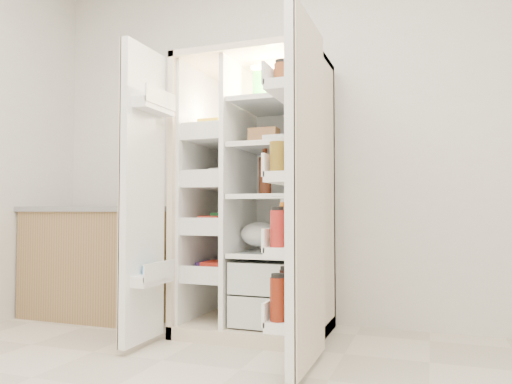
% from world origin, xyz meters
% --- Properties ---
extents(wall_back, '(4.00, 0.02, 2.70)m').
position_xyz_m(wall_back, '(0.00, 2.00, 1.35)').
color(wall_back, silver).
rests_on(wall_back, floor).
extents(refrigerator, '(0.92, 0.70, 1.80)m').
position_xyz_m(refrigerator, '(-0.16, 1.65, 0.75)').
color(refrigerator, beige).
rests_on(refrigerator, floor).
extents(freezer_door, '(0.15, 0.40, 1.72)m').
position_xyz_m(freezer_door, '(-0.68, 1.05, 0.89)').
color(freezer_door, white).
rests_on(freezer_door, floor).
extents(fridge_door, '(0.17, 0.58, 1.72)m').
position_xyz_m(fridge_door, '(0.30, 0.96, 0.87)').
color(fridge_door, white).
rests_on(fridge_door, floor).
extents(kitchen_counter, '(1.13, 0.60, 0.82)m').
position_xyz_m(kitchen_counter, '(-1.43, 1.67, 0.41)').
color(kitchen_counter, '#9C764E').
rests_on(kitchen_counter, floor).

